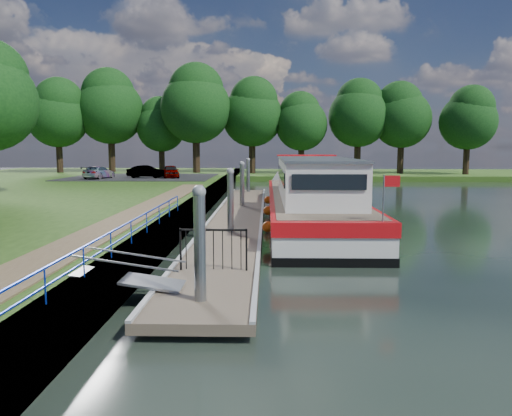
{
  "coord_description": "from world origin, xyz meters",
  "views": [
    {
      "loc": [
        1.47,
        -11.11,
        3.75
      ],
      "look_at": [
        1.02,
        8.12,
        1.4
      ],
      "focal_mm": 35.0,
      "sensor_mm": 36.0,
      "label": 1
    }
  ],
  "objects_px": {
    "pontoon": "(237,220)",
    "car_b": "(147,172)",
    "barge": "(309,199)",
    "car_c": "(99,172)",
    "car_a": "(171,171)"
  },
  "relations": [
    {
      "from": "pontoon",
      "to": "barge",
      "type": "distance_m",
      "value": 4.04
    },
    {
      "from": "barge",
      "to": "car_c",
      "type": "relative_size",
      "value": 5.29
    },
    {
      "from": "pontoon",
      "to": "car_b",
      "type": "distance_m",
      "value": 25.3
    },
    {
      "from": "pontoon",
      "to": "car_b",
      "type": "bearing_deg",
      "value": 113.5
    },
    {
      "from": "barge",
      "to": "car_a",
      "type": "bearing_deg",
      "value": 117.44
    },
    {
      "from": "pontoon",
      "to": "car_a",
      "type": "bearing_deg",
      "value": 108.36
    },
    {
      "from": "pontoon",
      "to": "car_b",
      "type": "relative_size",
      "value": 8.34
    },
    {
      "from": "barge",
      "to": "pontoon",
      "type": "bearing_deg",
      "value": -155.9
    },
    {
      "from": "pontoon",
      "to": "car_c",
      "type": "height_order",
      "value": "car_c"
    },
    {
      "from": "pontoon",
      "to": "barge",
      "type": "bearing_deg",
      "value": 24.1
    },
    {
      "from": "car_c",
      "to": "car_a",
      "type": "bearing_deg",
      "value": -158.11
    },
    {
      "from": "barge",
      "to": "car_c",
      "type": "bearing_deg",
      "value": 131.0
    },
    {
      "from": "pontoon",
      "to": "car_b",
      "type": "xyz_separation_m",
      "value": [
        -10.07,
        23.17,
        1.24
      ]
    },
    {
      "from": "car_a",
      "to": "car_b",
      "type": "xyz_separation_m",
      "value": [
        -2.23,
        -0.46,
        -0.02
      ]
    },
    {
      "from": "car_a",
      "to": "car_c",
      "type": "bearing_deg",
      "value": 177.97
    }
  ]
}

